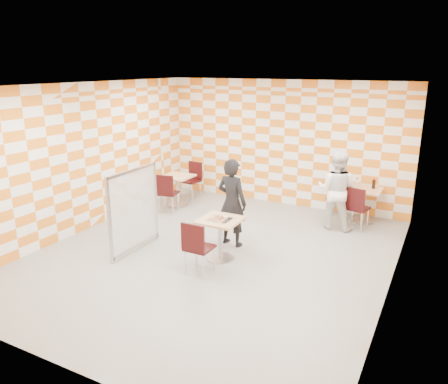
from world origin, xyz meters
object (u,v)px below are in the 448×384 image
(empty_table, at_px, (177,185))
(soda_bottle, at_px, (374,184))
(second_table, at_px, (364,199))
(chair_empty_far, at_px, (193,177))
(chair_second_side, at_px, (342,194))
(partition, at_px, (134,210))
(chair_second_front, at_px, (356,205))
(man_dark, at_px, (232,203))
(man_white, at_px, (336,190))
(sport_bottle, at_px, (357,183))
(main_table, at_px, (220,232))
(chair_main_front, at_px, (196,244))
(chair_empty_near, at_px, (167,190))

(empty_table, height_order, soda_bottle, soda_bottle)
(second_table, relative_size, chair_empty_far, 0.81)
(chair_second_side, height_order, partition, partition)
(second_table, xyz_separation_m, chair_second_side, (-0.49, 0.07, 0.04))
(chair_second_front, relative_size, man_dark, 0.55)
(man_dark, bearing_deg, man_white, -122.75)
(chair_second_front, xyz_separation_m, soda_bottle, (0.20, 0.70, 0.31))
(sport_bottle, relative_size, soda_bottle, 0.87)
(chair_second_side, xyz_separation_m, sport_bottle, (0.30, 0.04, 0.29))
(chair_second_side, distance_m, partition, 4.66)
(chair_second_front, relative_size, chair_second_side, 1.00)
(main_table, bearing_deg, man_white, 60.36)
(soda_bottle, bearing_deg, chair_second_front, -106.29)
(chair_main_front, relative_size, chair_second_side, 1.00)
(chair_empty_far, bearing_deg, chair_second_front, -5.94)
(chair_main_front, height_order, chair_empty_far, same)
(soda_bottle, bearing_deg, empty_table, -166.84)
(second_table, xyz_separation_m, chair_empty_near, (-4.14, -1.51, 0.04))
(chair_main_front, distance_m, soda_bottle, 4.51)
(chair_empty_far, bearing_deg, soda_bottle, 3.40)
(chair_second_side, xyz_separation_m, partition, (-2.95, -3.60, 0.25))
(chair_second_side, bearing_deg, sport_bottle, 7.21)
(second_table, bearing_deg, man_dark, -128.74)
(second_table, relative_size, chair_second_front, 0.81)
(chair_main_front, distance_m, partition, 1.59)
(chair_empty_near, xyz_separation_m, partition, (0.70, -2.03, 0.25))
(second_table, bearing_deg, main_table, -120.58)
(empty_table, relative_size, man_dark, 0.45)
(empty_table, distance_m, chair_second_front, 4.20)
(soda_bottle, bearing_deg, chair_second_side, -176.59)
(chair_empty_far, bearing_deg, chair_empty_near, -84.98)
(second_table, distance_m, man_white, 0.88)
(main_table, relative_size, chair_empty_far, 0.81)
(chair_second_side, bearing_deg, main_table, -113.08)
(chair_main_front, bearing_deg, sport_bottle, 66.82)
(partition, xyz_separation_m, sport_bottle, (3.24, 3.64, 0.05))
(main_table, bearing_deg, chair_empty_near, 144.26)
(main_table, xyz_separation_m, chair_empty_near, (-2.28, 1.64, 0.04))
(chair_second_side, relative_size, sport_bottle, 4.62)
(chair_second_front, height_order, chair_second_side, same)
(second_table, height_order, partition, partition)
(partition, bearing_deg, sport_bottle, 48.28)
(man_dark, xyz_separation_m, man_white, (1.52, 1.79, -0.01))
(partition, xyz_separation_m, man_white, (2.98, 2.86, 0.04))
(main_table, relative_size, chair_empty_near, 0.81)
(second_table, height_order, chair_empty_near, chair_empty_near)
(main_table, xyz_separation_m, chair_main_front, (-0.04, -0.74, 0.04))
(man_dark, bearing_deg, chair_main_front, 100.69)
(partition, distance_m, man_white, 4.13)
(chair_empty_far, bearing_deg, man_dark, -45.34)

